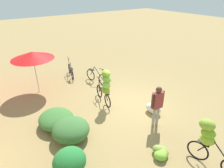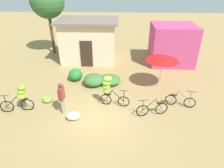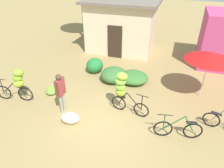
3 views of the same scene
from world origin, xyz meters
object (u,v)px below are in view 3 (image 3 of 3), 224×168
Objects in this scene: market_umbrella at (210,56)px; person_vendor at (60,89)px; banana_pile_on_ground at (51,90)px; bicycle_center_loaded at (178,129)px; bicycle_leftmost at (17,82)px; bicycle_near_pile at (123,89)px; building_low at (121,26)px; produce_sack at (70,118)px.

person_vendor is at bearing -151.27° from market_umbrella.
banana_pile_on_ground is 0.41× the size of person_vendor.
person_vendor is (-4.47, 0.03, 0.68)m from bicycle_center_loaded.
bicycle_center_loaded reaches higher than banana_pile_on_ground.
bicycle_leftmost is at bearing -159.13° from market_umbrella.
bicycle_near_pile reaches higher than banana_pile_on_ground.
building_low is 2.82× the size of bicycle_leftmost.
bicycle_near_pile is (4.38, 0.72, 0.12)m from bicycle_leftmost.
person_vendor is at bearing 179.60° from bicycle_center_loaded.
building_low is 7.23m from person_vendor.
produce_sack is (-4.69, -3.46, -1.72)m from market_umbrella.
produce_sack is at bearing -172.40° from bicycle_center_loaded.
person_vendor is (-0.34, -7.19, -0.59)m from building_low.
bicycle_leftmost is 4.44m from bicycle_near_pile.
market_umbrella reaches higher than bicycle_near_pile.
bicycle_center_loaded is at bearing -20.53° from bicycle_near_pile.
building_low is 2.85× the size of bicycle_center_loaded.
market_umbrella is 7.02m from banana_pile_on_ground.
building_low is 2.19× the size of market_umbrella.
market_umbrella is at bearing 28.73° from person_vendor.
building_low is 8.42m from bicycle_center_loaded.
produce_sack is at bearing -140.71° from bicycle_near_pile.
bicycle_near_pile is 1.02× the size of person_vendor.
market_umbrella is at bearing 20.87° from bicycle_leftmost.
produce_sack is 1.16m from person_vendor.
bicycle_near_pile reaches higher than bicycle_center_loaded.
bicycle_near_pile is at bearing -73.32° from building_low.
produce_sack is at bearing -39.95° from banana_pile_on_ground.
bicycle_near_pile is at bearing 9.29° from bicycle_leftmost.
bicycle_near_pile is at bearing 159.47° from bicycle_center_loaded.
market_umbrella is 3.07× the size of banana_pile_on_ground.
building_low is 7.87m from produce_sack.
bicycle_near_pile is 2.39m from person_vendor.
market_umbrella is 3.83m from bicycle_near_pile.
produce_sack is at bearing -41.19° from person_vendor.
bicycle_center_loaded is (-0.85, -2.95, -1.58)m from market_umbrella.
bicycle_center_loaded is at bearing -0.40° from person_vendor.
market_umbrella is 6.13m from person_vendor.
bicycle_near_pile is 2.27m from produce_sack.
produce_sack is (-1.64, -1.34, -0.82)m from bicycle_near_pile.
bicycle_near_pile is 1.07× the size of bicycle_center_loaded.
bicycle_center_loaded is at bearing -60.28° from building_low.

